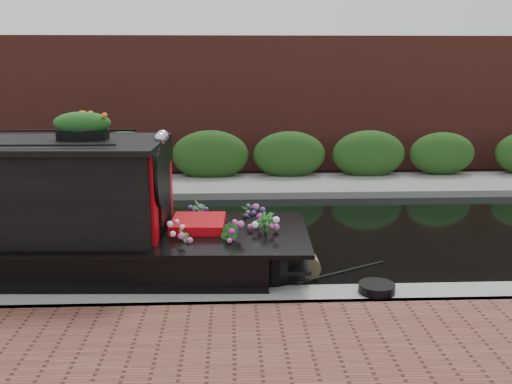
{
  "coord_description": "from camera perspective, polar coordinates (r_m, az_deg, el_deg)",
  "views": [
    {
      "loc": [
        0.54,
        -10.39,
        3.3
      ],
      "look_at": [
        0.97,
        -0.6,
        1.03
      ],
      "focal_mm": 40.0,
      "sensor_mm": 36.0,
      "label": 1
    }
  ],
  "objects": [
    {
      "name": "far_brick_wall",
      "position": [
        17.91,
        -4.21,
        2.41
      ],
      "size": [
        40.0,
        1.0,
        8.0
      ],
      "primitive_type": "cube",
      "color": "maroon",
      "rests_on": "ground"
    },
    {
      "name": "near_bank_coping",
      "position": [
        7.84,
        -6.39,
        -11.92
      ],
      "size": [
        40.0,
        0.6,
        0.5
      ],
      "primitive_type": "cube",
      "color": "gray",
      "rests_on": "ground"
    },
    {
      "name": "rope_fender",
      "position": [
        9.01,
        5.24,
        -7.3
      ],
      "size": [
        0.35,
        0.37,
        0.35
      ],
      "primitive_type": "cylinder",
      "rotation": [
        1.57,
        0.0,
        0.0
      ],
      "color": "brown",
      "rests_on": "ground"
    },
    {
      "name": "far_hedge",
      "position": [
        15.85,
        -4.42,
        1.01
      ],
      "size": [
        40.0,
        1.1,
        2.8
      ],
      "primitive_type": "cube",
      "color": "#214617",
      "rests_on": "ground"
    },
    {
      "name": "ground",
      "position": [
        10.92,
        -5.26,
        -4.59
      ],
      "size": [
        80.0,
        80.0,
        0.0
      ],
      "primitive_type": "plane",
      "color": "black",
      "rests_on": "ground"
    },
    {
      "name": "far_bank_path",
      "position": [
        14.97,
        -4.53,
        0.29
      ],
      "size": [
        40.0,
        2.4,
        0.34
      ],
      "primitive_type": "cube",
      "color": "gray",
      "rests_on": "ground"
    },
    {
      "name": "coiled_mooring_rope",
      "position": [
        7.94,
        11.98,
        -9.38
      ],
      "size": [
        0.49,
        0.49,
        0.12
      ],
      "primitive_type": "cylinder",
      "color": "black",
      "rests_on": "near_bank_coping"
    }
  ]
}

